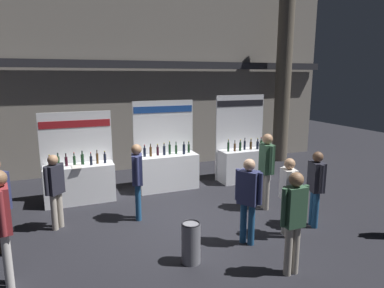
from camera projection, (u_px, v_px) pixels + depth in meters
The scene contains 14 objects.
ground_plane at pixel (186, 223), 7.33m from camera, with size 29.21×29.21×0.00m, color black.
hall_colonnade at pixel (134, 75), 11.03m from camera, with size 14.61×1.30×6.35m.
exhibitor_booth_0 at pixel (80, 179), 8.49m from camera, with size 1.76×0.72×2.25m.
exhibitor_booth_1 at pixel (167, 167), 9.47m from camera, with size 1.74×0.66×2.46m.
exhibitor_booth_2 at pixel (244, 161), 10.23m from camera, with size 1.61×0.66×2.57m.
trash_bin at pixel (191, 243), 5.71m from camera, with size 0.33×0.33×0.72m.
visitor_0 at pixel (266, 164), 7.92m from camera, with size 0.28×0.51×1.82m.
visitor_2 at pixel (248, 194), 6.24m from camera, with size 0.41×0.46×1.65m.
visitor_3 at pixel (288, 191), 6.56m from camera, with size 0.31×0.47×1.59m.
visitor_4 at pixel (55, 186), 6.89m from camera, with size 0.39×0.38×1.58m.
visitor_5 at pixel (137, 176), 7.33m from camera, with size 0.29×0.51×1.70m.
visitor_6 at pixel (294, 216), 5.25m from camera, with size 0.49×0.22×1.69m.
visitor_8 at pixel (3, 219), 4.91m from camera, with size 0.27×0.53×1.82m.
visitor_9 at pixel (316, 183), 6.98m from camera, with size 0.32×0.50×1.62m.
Camera 1 is at (-2.41, -6.41, 3.12)m, focal length 31.59 mm.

